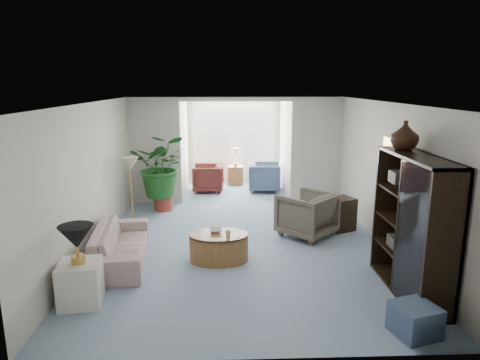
{
  "coord_description": "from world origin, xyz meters",
  "views": [
    {
      "loc": [
        -0.28,
        -6.91,
        2.81
      ],
      "look_at": [
        0.0,
        0.6,
        1.1
      ],
      "focal_mm": 31.96,
      "sensor_mm": 36.0,
      "label": 1
    }
  ],
  "objects_px": {
    "coffee_cup": "(228,234)",
    "sofa": "(120,244)",
    "side_table_dark": "(339,214)",
    "sunroom_chair_maroon": "(208,178)",
    "floor_lamp": "(130,164)",
    "coffee_bowl": "(216,230)",
    "sunroom_chair_blue": "(265,177)",
    "plant_pot": "(163,203)",
    "table_lamp": "(76,237)",
    "sunroom_table": "(236,175)",
    "ottoman": "(415,320)",
    "framed_picture": "(392,153)",
    "entertainment_cabinet": "(413,226)",
    "end_table": "(80,283)",
    "coffee_table": "(219,247)",
    "cabinet_urn": "(405,135)",
    "wingback_chair": "(307,214)"
  },
  "relations": [
    {
      "from": "coffee_cup",
      "to": "sofa",
      "type": "bearing_deg",
      "value": 175.49
    },
    {
      "from": "side_table_dark",
      "to": "sunroom_chair_maroon",
      "type": "xyz_separation_m",
      "value": [
        -2.66,
        3.16,
        0.04
      ]
    },
    {
      "from": "floor_lamp",
      "to": "coffee_bowl",
      "type": "height_order",
      "value": "floor_lamp"
    },
    {
      "from": "sofa",
      "to": "sunroom_chair_blue",
      "type": "relative_size",
      "value": 2.37
    },
    {
      "from": "side_table_dark",
      "to": "plant_pot",
      "type": "height_order",
      "value": "side_table_dark"
    },
    {
      "from": "coffee_cup",
      "to": "sunroom_chair_maroon",
      "type": "distance_m",
      "value": 4.68
    },
    {
      "from": "table_lamp",
      "to": "sunroom_table",
      "type": "height_order",
      "value": "table_lamp"
    },
    {
      "from": "coffee_cup",
      "to": "ottoman",
      "type": "distance_m",
      "value": 2.97
    },
    {
      "from": "coffee_cup",
      "to": "side_table_dark",
      "type": "xyz_separation_m",
      "value": [
        2.18,
        1.5,
        -0.17
      ]
    },
    {
      "from": "sofa",
      "to": "plant_pot",
      "type": "distance_m",
      "value": 2.86
    },
    {
      "from": "framed_picture",
      "to": "sunroom_chair_blue",
      "type": "height_order",
      "value": "framed_picture"
    },
    {
      "from": "coffee_cup",
      "to": "sunroom_table",
      "type": "xyz_separation_m",
      "value": [
        0.27,
        5.41,
        -0.23
      ]
    },
    {
      "from": "coffee_bowl",
      "to": "sunroom_chair_maroon",
      "type": "bearing_deg",
      "value": 93.64
    },
    {
      "from": "framed_picture",
      "to": "entertainment_cabinet",
      "type": "relative_size",
      "value": 0.26
    },
    {
      "from": "end_table",
      "to": "side_table_dark",
      "type": "relative_size",
      "value": 0.88
    },
    {
      "from": "framed_picture",
      "to": "sunroom_table",
      "type": "distance_m",
      "value": 5.71
    },
    {
      "from": "plant_pot",
      "to": "sunroom_table",
      "type": "height_order",
      "value": "sunroom_table"
    },
    {
      "from": "entertainment_cabinet",
      "to": "end_table",
      "type": "bearing_deg",
      "value": -177.84
    },
    {
      "from": "side_table_dark",
      "to": "floor_lamp",
      "type": "bearing_deg",
      "value": 173.27
    },
    {
      "from": "entertainment_cabinet",
      "to": "sunroom_table",
      "type": "height_order",
      "value": "entertainment_cabinet"
    },
    {
      "from": "sofa",
      "to": "coffee_cup",
      "type": "relative_size",
      "value": 20.77
    },
    {
      "from": "coffee_bowl",
      "to": "coffee_table",
      "type": "bearing_deg",
      "value": -63.43
    },
    {
      "from": "cabinet_urn",
      "to": "ottoman",
      "type": "xyz_separation_m",
      "value": [
        -0.36,
        -1.53,
        -1.92
      ]
    },
    {
      "from": "coffee_cup",
      "to": "end_table",
      "type": "bearing_deg",
      "value": -147.8
    },
    {
      "from": "ottoman",
      "to": "sunroom_chair_maroon",
      "type": "xyz_separation_m",
      "value": [
        -2.59,
        6.73,
        0.18
      ]
    },
    {
      "from": "framed_picture",
      "to": "side_table_dark",
      "type": "height_order",
      "value": "framed_picture"
    },
    {
      "from": "framed_picture",
      "to": "entertainment_cabinet",
      "type": "bearing_deg",
      "value": -98.79
    },
    {
      "from": "end_table",
      "to": "entertainment_cabinet",
      "type": "distance_m",
      "value": 4.44
    },
    {
      "from": "sofa",
      "to": "sunroom_table",
      "type": "distance_m",
      "value": 5.64
    },
    {
      "from": "table_lamp",
      "to": "coffee_table",
      "type": "xyz_separation_m",
      "value": [
        1.78,
        1.31,
        -0.69
      ]
    },
    {
      "from": "side_table_dark",
      "to": "sunroom_chair_blue",
      "type": "xyz_separation_m",
      "value": [
        -1.16,
        3.16,
        0.06
      ]
    },
    {
      "from": "framed_picture",
      "to": "plant_pot",
      "type": "xyz_separation_m",
      "value": [
        -4.13,
        2.54,
        -1.54
      ]
    },
    {
      "from": "plant_pot",
      "to": "sunroom_table",
      "type": "xyz_separation_m",
      "value": [
        1.7,
        2.43,
        0.1
      ]
    },
    {
      "from": "wingback_chair",
      "to": "entertainment_cabinet",
      "type": "xyz_separation_m",
      "value": [
        0.98,
        -2.25,
        0.53
      ]
    },
    {
      "from": "coffee_cup",
      "to": "cabinet_urn",
      "type": "relative_size",
      "value": 0.24
    },
    {
      "from": "coffee_cup",
      "to": "sunroom_chair_blue",
      "type": "relative_size",
      "value": 0.11
    },
    {
      "from": "side_table_dark",
      "to": "sunroom_chair_maroon",
      "type": "bearing_deg",
      "value": 130.15
    },
    {
      "from": "sunroom_chair_blue",
      "to": "side_table_dark",
      "type": "bearing_deg",
      "value": -156.92
    },
    {
      "from": "sofa",
      "to": "entertainment_cabinet",
      "type": "bearing_deg",
      "value": -112.38
    },
    {
      "from": "wingback_chair",
      "to": "sunroom_chair_maroon",
      "type": "height_order",
      "value": "wingback_chair"
    },
    {
      "from": "coffee_bowl",
      "to": "ottoman",
      "type": "bearing_deg",
      "value": -44.64
    },
    {
      "from": "floor_lamp",
      "to": "wingback_chair",
      "type": "distance_m",
      "value": 3.59
    },
    {
      "from": "wingback_chair",
      "to": "sunroom_chair_blue",
      "type": "height_order",
      "value": "wingback_chair"
    },
    {
      "from": "floor_lamp",
      "to": "framed_picture",
      "type": "bearing_deg",
      "value": -18.53
    },
    {
      "from": "end_table",
      "to": "entertainment_cabinet",
      "type": "height_order",
      "value": "entertainment_cabinet"
    },
    {
      "from": "sofa",
      "to": "sunroom_table",
      "type": "relative_size",
      "value": 3.77
    },
    {
      "from": "sofa",
      "to": "coffee_table",
      "type": "height_order",
      "value": "sofa"
    },
    {
      "from": "ottoman",
      "to": "sunroom_chair_maroon",
      "type": "height_order",
      "value": "sunroom_chair_maroon"
    },
    {
      "from": "side_table_dark",
      "to": "end_table",
      "type": "bearing_deg",
      "value": -146.54
    },
    {
      "from": "floor_lamp",
      "to": "wingback_chair",
      "type": "height_order",
      "value": "floor_lamp"
    }
  ]
}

